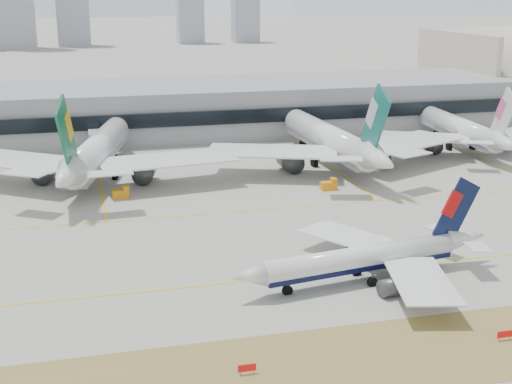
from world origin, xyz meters
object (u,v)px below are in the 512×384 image
object	(u,v)px
widebody_china_air	(464,131)
terminal	(166,109)
taxiing_airliner	(369,258)
widebody_cathay	(332,141)
widebody_eva	(95,154)

from	to	relation	value
widebody_china_air	terminal	bearing A→B (deg)	63.39
taxiing_airliner	terminal	distance (m)	124.95
widebody_cathay	widebody_china_air	size ratio (longest dim) A/B	1.18
widebody_cathay	widebody_china_air	world-z (taller)	widebody_cathay
terminal	widebody_cathay	bearing A→B (deg)	-57.01
widebody_eva	taxiing_airliner	bearing A→B (deg)	-137.10
taxiing_airliner	widebody_eva	world-z (taller)	widebody_eva
widebody_eva	widebody_cathay	distance (m)	58.44
taxiing_airliner	widebody_cathay	world-z (taller)	widebody_cathay
taxiing_airliner	terminal	bearing A→B (deg)	-91.74
taxiing_airliner	widebody_cathay	bearing A→B (deg)	-114.31
widebody_cathay	terminal	world-z (taller)	widebody_cathay
widebody_china_air	widebody_eva	bearing A→B (deg)	98.21
widebody_china_air	terminal	distance (m)	89.18
taxiing_airliner	widebody_china_air	size ratio (longest dim) A/B	0.77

